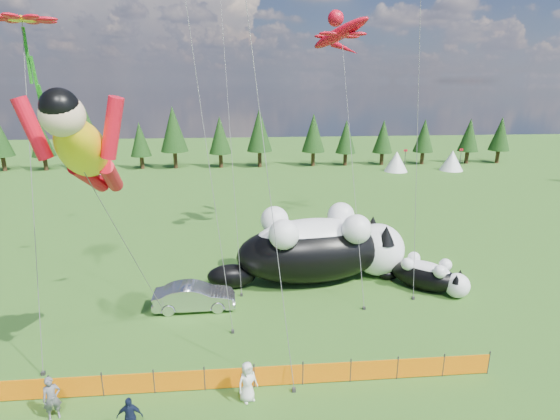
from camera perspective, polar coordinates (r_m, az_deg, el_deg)
name	(u,v)px	position (r m, az deg, el deg)	size (l,w,h in m)	color
ground	(231,346)	(21.81, -6.37, -17.24)	(160.00, 160.00, 0.00)	#183D0B
safety_fence	(230,378)	(19.08, -6.61, -20.98)	(22.06, 0.06, 1.10)	#262626
tree_line	(237,140)	(63.67, -5.69, 9.13)	(90.00, 4.00, 8.00)	black
festival_tents	(318,163)	(60.00, 4.96, 6.18)	(50.00, 3.20, 2.80)	white
cat_large	(320,247)	(27.34, 5.31, -4.84)	(12.60, 5.53, 4.55)	black
cat_small	(429,275)	(27.83, 18.84, -8.06)	(4.53, 4.05, 1.96)	black
car	(194,297)	(24.82, -11.12, -11.04)	(1.54, 4.43, 1.46)	silver
spectator_a	(52,398)	(19.40, -27.65, -20.95)	(0.63, 0.42, 1.74)	#5D5D62
spectator_c	(130,417)	(17.72, -19.04, -24.17)	(0.91, 0.47, 1.56)	#131B35
spectator_e	(247,382)	(18.28, -4.27, -21.48)	(0.82, 0.54, 1.68)	white
superhero_kite	(83,150)	(16.51, -24.33, 7.18)	(5.57, 8.90, 12.99)	yellow
gecko_kite	(340,33)	(32.44, 7.86, 21.89)	(6.93, 14.27, 18.40)	red
flower_kite	(22,23)	(22.71, -30.61, 20.24)	(3.53, 5.82, 14.97)	red
diamond_kite_c	(246,2)	(18.33, -4.46, 25.48)	(2.24, 3.91, 16.60)	#0C63B4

